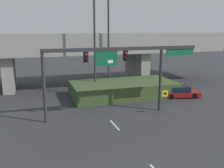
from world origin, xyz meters
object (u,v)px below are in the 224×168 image
object	(u,v)px
speed_limit_sign	(165,98)
highway_light_pole_far	(108,30)
signal_gantry	(119,61)
parked_sedan_near_right	(180,92)
highway_light_pole_near	(94,26)

from	to	relation	value
speed_limit_sign	highway_light_pole_far	distance (m)	12.86
signal_gantry	highway_light_pole_far	world-z (taller)	highway_light_pole_far
speed_limit_sign	parked_sedan_near_right	world-z (taller)	speed_limit_sign
signal_gantry	parked_sedan_near_right	distance (m)	10.87
parked_sedan_near_right	signal_gantry	bearing A→B (deg)	-146.17
signal_gantry	parked_sedan_near_right	size ratio (longest dim) A/B	3.10
signal_gantry	speed_limit_sign	size ratio (longest dim) A/B	6.19
highway_light_pole_near	parked_sedan_near_right	bearing A→B (deg)	-23.44
signal_gantry	highway_light_pole_near	world-z (taller)	highway_light_pole_near
highway_light_pole_near	parked_sedan_near_right	world-z (taller)	highway_light_pole_near
signal_gantry	highway_light_pole_near	distance (m)	8.51
highway_light_pole_far	parked_sedan_near_right	world-z (taller)	highway_light_pole_far
highway_light_pole_far	parked_sedan_near_right	bearing A→B (deg)	-39.91
highway_light_pole_far	highway_light_pole_near	bearing A→B (deg)	-140.93
speed_limit_sign	parked_sedan_near_right	xyz separation A→B (m)	(4.85, 5.03, -0.95)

